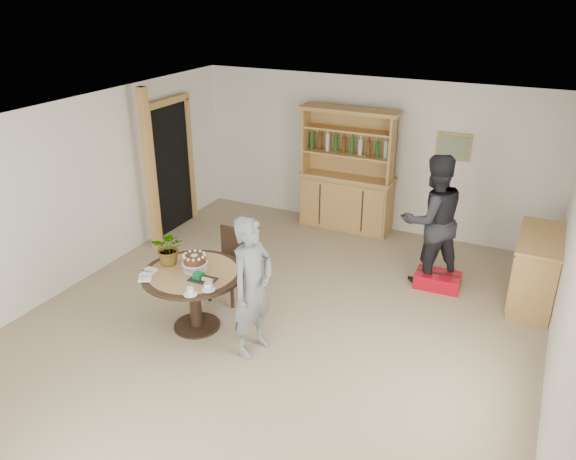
# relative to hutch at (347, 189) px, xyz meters

# --- Properties ---
(ground) EXTENTS (7.00, 7.00, 0.00)m
(ground) POSITION_rel_hutch_xyz_m (0.30, -3.24, -0.69)
(ground) COLOR tan
(ground) RESTS_ON ground
(room_shell) EXTENTS (6.04, 7.04, 2.52)m
(room_shell) POSITION_rel_hutch_xyz_m (0.30, -3.23, 1.05)
(room_shell) COLOR white
(room_shell) RESTS_ON ground
(doorway) EXTENTS (0.13, 1.10, 2.18)m
(doorway) POSITION_rel_hutch_xyz_m (-2.63, -1.24, 0.42)
(doorway) COLOR black
(doorway) RESTS_ON ground
(pine_post) EXTENTS (0.12, 0.12, 2.50)m
(pine_post) POSITION_rel_hutch_xyz_m (-2.40, -2.04, 0.56)
(pine_post) COLOR tan
(pine_post) RESTS_ON ground
(hutch) EXTENTS (1.62, 0.54, 2.04)m
(hutch) POSITION_rel_hutch_xyz_m (0.00, 0.00, 0.00)
(hutch) COLOR tan
(hutch) RESTS_ON ground
(sideboard) EXTENTS (0.54, 1.26, 0.94)m
(sideboard) POSITION_rel_hutch_xyz_m (3.04, -1.24, -0.22)
(sideboard) COLOR tan
(sideboard) RESTS_ON ground
(dining_table) EXTENTS (1.20, 1.20, 0.76)m
(dining_table) POSITION_rel_hutch_xyz_m (-0.57, -3.63, -0.08)
(dining_table) COLOR black
(dining_table) RESTS_ON ground
(dining_chair) EXTENTS (0.44, 0.44, 0.95)m
(dining_chair) POSITION_rel_hutch_xyz_m (-0.57, -2.80, -0.15)
(dining_chair) COLOR black
(dining_chair) RESTS_ON ground
(birthday_cake) EXTENTS (0.30, 0.30, 0.20)m
(birthday_cake) POSITION_rel_hutch_xyz_m (-0.57, -3.58, 0.19)
(birthday_cake) COLOR white
(birthday_cake) RESTS_ON dining_table
(flower_vase) EXTENTS (0.47, 0.44, 0.42)m
(flower_vase) POSITION_rel_hutch_xyz_m (-0.92, -3.58, 0.28)
(flower_vase) COLOR #3F7233
(flower_vase) RESTS_ON dining_table
(gift_tray) EXTENTS (0.30, 0.20, 0.08)m
(gift_tray) POSITION_rel_hutch_xyz_m (-0.36, -3.76, 0.10)
(gift_tray) COLOR black
(gift_tray) RESTS_ON dining_table
(coffee_cup_a) EXTENTS (0.15, 0.15, 0.09)m
(coffee_cup_a) POSITION_rel_hutch_xyz_m (-0.17, -3.91, 0.11)
(coffee_cup_a) COLOR white
(coffee_cup_a) RESTS_ON dining_table
(coffee_cup_b) EXTENTS (0.15, 0.15, 0.08)m
(coffee_cup_b) POSITION_rel_hutch_xyz_m (-0.29, -4.08, 0.11)
(coffee_cup_b) COLOR white
(coffee_cup_b) RESTS_ON dining_table
(napkins) EXTENTS (0.24, 0.33, 0.03)m
(napkins) POSITION_rel_hutch_xyz_m (-0.98, -3.95, 0.09)
(napkins) COLOR white
(napkins) RESTS_ON dining_table
(teen_boy) EXTENTS (0.50, 0.66, 1.63)m
(teen_boy) POSITION_rel_hutch_xyz_m (0.28, -3.73, 0.12)
(teen_boy) COLOR slate
(teen_boy) RESTS_ON ground
(adult_person) EXTENTS (1.13, 1.10, 1.83)m
(adult_person) POSITION_rel_hutch_xyz_m (1.67, -1.25, 0.23)
(adult_person) COLOR black
(adult_person) RESTS_ON ground
(red_suitcase) EXTENTS (0.61, 0.42, 0.21)m
(red_suitcase) POSITION_rel_hutch_xyz_m (1.86, -1.37, -0.59)
(red_suitcase) COLOR red
(red_suitcase) RESTS_ON ground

